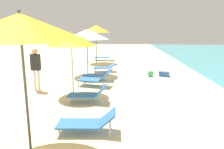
{
  "coord_description": "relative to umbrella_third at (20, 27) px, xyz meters",
  "views": [
    {
      "loc": [
        1.88,
        3.87,
        2.58
      ],
      "look_at": [
        1.47,
        11.55,
        0.93
      ],
      "focal_mm": 34.63,
      "sensor_mm": 36.0,
      "label": 1
    }
  ],
  "objects": [
    {
      "name": "lounger_fifth_inland",
      "position": [
        0.57,
        6.61,
        -2.29
      ],
      "size": [
        1.48,
        0.75,
        0.57
      ],
      "rotation": [
        0.0,
        0.0,
        3.2
      ],
      "color": "blue",
      "rests_on": "ground"
    },
    {
      "name": "lounger_farthest_shoreside",
      "position": [
        0.32,
        13.53,
        -2.3
      ],
      "size": [
        1.58,
        0.73,
        0.61
      ],
      "rotation": [
        0.0,
        0.0,
        3.1
      ],
      "color": "blue",
      "rests_on": "ground"
    },
    {
      "name": "umbrella_fourth",
      "position": [
        -0.11,
        4.26,
        -0.43
      ],
      "size": [
        1.89,
        1.89,
        2.48
      ],
      "color": "silver",
      "rests_on": "ground"
    },
    {
      "name": "umbrella_fifth",
      "position": [
        -0.12,
        7.85,
        -0.33
      ],
      "size": [
        2.39,
        2.39,
        2.61
      ],
      "color": "olive",
      "rests_on": "ground"
    },
    {
      "name": "cooler_box",
      "position": [
        4.11,
        7.83,
        -2.44
      ],
      "size": [
        0.62,
        0.54,
        0.33
      ],
      "color": "#2659B2",
      "rests_on": "ground"
    },
    {
      "name": "beach_ball",
      "position": [
        3.35,
        7.76,
        -2.44
      ],
      "size": [
        0.34,
        0.34,
        0.34
      ],
      "primitive_type": "sphere",
      "color": "#3FB266",
      "rests_on": "ground"
    },
    {
      "name": "umbrella_third",
      "position": [
        0.0,
        0.0,
        0.0
      ],
      "size": [
        2.43,
        2.43,
        2.91
      ],
      "color": "#4C4C51",
      "rests_on": "ground"
    },
    {
      "name": "lounger_fourth_shoreside",
      "position": [
        0.55,
        5.56,
        -2.27
      ],
      "size": [
        1.52,
        0.98,
        0.64
      ],
      "rotation": [
        0.0,
        0.0,
        2.9
      ],
      "color": "blue",
      "rests_on": "ground"
    },
    {
      "name": "lounger_fourth_inland",
      "position": [
        0.64,
        3.34,
        -2.29
      ],
      "size": [
        1.34,
        0.61,
        0.65
      ],
      "rotation": [
        0.0,
        0.0,
        3.15
      ],
      "color": "blue",
      "rests_on": "ground"
    },
    {
      "name": "person_walking_near",
      "position": [
        -1.75,
        4.72,
        -1.5
      ],
      "size": [
        0.37,
        0.24,
        1.79
      ],
      "rotation": [
        0.0,
        0.0,
        1.54
      ],
      "color": "silver",
      "rests_on": "ground"
    },
    {
      "name": "umbrella_farthest",
      "position": [
        -0.18,
        12.26,
        -0.05
      ],
      "size": [
        2.06,
        2.06,
        2.88
      ],
      "color": "#4C4C51",
      "rests_on": "ground"
    },
    {
      "name": "lounger_fifth_shoreside",
      "position": [
        0.72,
        8.91,
        -2.32
      ],
      "size": [
        1.37,
        0.8,
        0.5
      ],
      "rotation": [
        0.0,
        0.0,
        3.29
      ],
      "color": "blue",
      "rests_on": "ground"
    },
    {
      "name": "lounger_third_shoreside",
      "position": [
        0.99,
        1.1,
        -2.32
      ],
      "size": [
        1.48,
        0.68,
        0.58
      ],
      "rotation": [
        0.0,
        0.0,
        3.19
      ],
      "color": "blue",
      "rests_on": "ground"
    }
  ]
}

